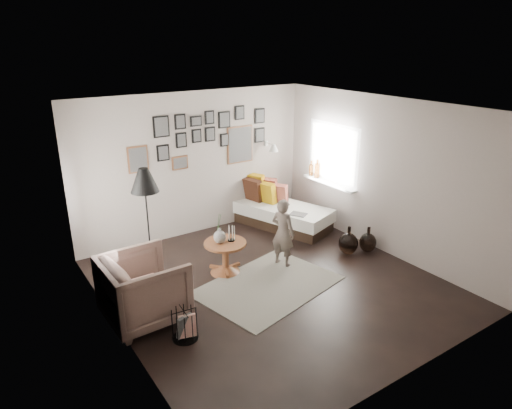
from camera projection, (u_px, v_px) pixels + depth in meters
ground at (272, 284)px, 6.80m from camera, size 4.80×4.80×0.00m
wall_back at (195, 165)px, 8.22m from camera, size 4.50×0.00×4.50m
wall_front at (416, 271)px, 4.48m from camera, size 4.50×0.00×4.50m
wall_left at (113, 240)px, 5.17m from camera, size 0.00×4.80×4.80m
wall_right at (383, 176)px, 7.53m from camera, size 0.00×4.80×4.80m
ceiling at (274, 108)px, 5.90m from camera, size 4.80×4.80×0.00m
door_left at (88, 226)px, 6.20m from camera, size 0.00×2.14×2.14m
window_right at (324, 179)px, 8.66m from camera, size 0.15×1.32×1.30m
gallery_wall at (209, 139)px, 8.20m from camera, size 2.74×0.03×1.08m
wall_sconce at (273, 148)px, 8.77m from camera, size 0.18×0.36×0.16m
rug at (268, 285)px, 6.74m from camera, size 2.26×1.81×0.01m
pedestal_table at (226, 258)px, 7.06m from camera, size 0.65×0.65×0.51m
vase at (220, 234)px, 6.89m from camera, size 0.19×0.19×0.47m
candles at (231, 234)px, 6.98m from camera, size 0.11×0.11×0.24m
daybed at (279, 211)px, 8.85m from camera, size 1.39×2.07×0.94m
magazine_on_daybed at (298, 214)px, 8.27m from camera, size 0.32×0.36×0.02m
armchair at (144, 289)px, 5.81m from camera, size 1.00×0.98×0.89m
armchair_cushion at (144, 284)px, 5.85m from camera, size 0.41×0.42×0.18m
floor_lamp at (145, 185)px, 6.46m from camera, size 0.40×0.40×1.73m
magazine_basket at (185, 325)px, 5.51m from camera, size 0.33×0.33×0.38m
demijohn_large at (348, 243)px, 7.68m from camera, size 0.33×0.33×0.50m
demijohn_small at (368, 242)px, 7.77m from camera, size 0.29×0.29×0.45m
child at (283, 233)px, 7.19m from camera, size 0.39×0.47×1.12m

